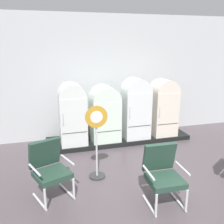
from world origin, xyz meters
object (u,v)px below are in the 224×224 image
refrigerator_0 (72,112)px  refrigerator_3 (164,106)px  refrigerator_1 (105,112)px  sign_stand (97,145)px  refrigerator_2 (136,107)px  armchair_left (49,167)px  armchair_center (163,172)px

refrigerator_0 → refrigerator_3: refrigerator_0 is taller
refrigerator_0 → refrigerator_1: (0.82, 0.01, -0.06)m
refrigerator_3 → sign_stand: (-2.20, -1.58, -0.24)m
refrigerator_0 → refrigerator_2: 1.65m
armchair_left → armchair_center: 1.89m
refrigerator_2 → sign_stand: refrigerator_2 is taller
refrigerator_1 → sign_stand: bearing=-109.4°
refrigerator_1 → refrigerator_3: bearing=-1.6°
refrigerator_0 → armchair_center: bearing=-67.3°
armchair_center → armchair_left: bearing=158.8°
sign_stand → refrigerator_3: bearing=35.7°
refrigerator_3 → armchair_left: bearing=-147.9°
refrigerator_3 → sign_stand: bearing=-144.3°
armchair_center → refrigerator_0: bearing=112.7°
refrigerator_0 → refrigerator_2: bearing=-1.2°
armchair_center → refrigerator_2: bearing=78.5°
refrigerator_1 → sign_stand: 1.73m
refrigerator_1 → refrigerator_3: (1.62, -0.05, 0.06)m
refrigerator_2 → sign_stand: 2.13m
refrigerator_3 → refrigerator_2: bearing=179.9°
refrigerator_2 → armchair_center: 2.71m
refrigerator_0 → sign_stand: bearing=-81.3°
refrigerator_0 → armchair_center: 2.91m
refrigerator_0 → sign_stand: refrigerator_0 is taller
refrigerator_0 → refrigerator_1: size_ratio=1.07×
refrigerator_2 → armchair_center: size_ratio=1.61×
refrigerator_0 → sign_stand: 1.65m
refrigerator_0 → refrigerator_1: refrigerator_0 is taller
refrigerator_1 → armchair_center: size_ratio=1.45×
armchair_center → sign_stand: size_ratio=0.67×
refrigerator_0 → refrigerator_3: (2.44, -0.04, -0.00)m
refrigerator_0 → sign_stand: (0.25, -1.62, -0.24)m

